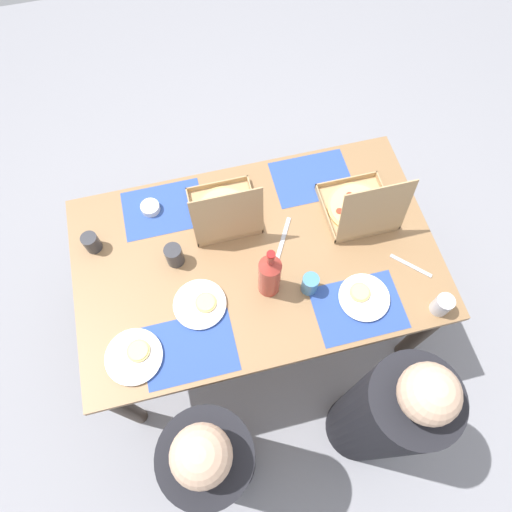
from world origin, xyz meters
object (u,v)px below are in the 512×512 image
at_px(plate_middle, 200,304).
at_px(cup_dark, 174,255).
at_px(diner_right_seat, 215,460).
at_px(cup_red, 442,305).
at_px(condiment_bowl, 150,208).
at_px(pizza_box_corner_right, 225,212).
at_px(plate_far_left, 363,297).
at_px(cup_clear_right, 92,243).
at_px(diner_left_seat, 382,415).
at_px(plate_near_right, 135,356).
at_px(soda_bottle, 270,275).
at_px(pizza_box_corner_left, 360,208).
at_px(cup_clear_left, 310,284).

relative_size(plate_middle, cup_dark, 2.08).
distance_m(cup_dark, diner_right_seat, 0.85).
relative_size(cup_red, condiment_bowl, 1.15).
bearing_deg(pizza_box_corner_right, plate_far_left, 132.85).
bearing_deg(diner_right_seat, plate_far_left, -148.70).
xyz_separation_m(cup_clear_right, diner_left_seat, (-1.02, 0.95, -0.23)).
bearing_deg(plate_near_right, cup_dark, -121.37).
bearing_deg(soda_bottle, pizza_box_corner_left, -152.89).
bearing_deg(cup_red, plate_middle, -14.85).
relative_size(condiment_bowl, diner_left_seat, 0.07).
height_order(plate_far_left, diner_left_seat, diner_left_seat).
height_order(cup_red, diner_left_seat, diner_left_seat).
relative_size(pizza_box_corner_left, soda_bottle, 1.03).
distance_m(plate_near_right, diner_left_seat, 1.03).
bearing_deg(pizza_box_corner_right, diner_right_seat, 74.62).
height_order(cup_clear_left, cup_red, cup_clear_left).
distance_m(cup_clear_right, cup_red, 1.47).
height_order(pizza_box_corner_left, plate_far_left, pizza_box_corner_left).
relative_size(plate_near_right, cup_clear_right, 2.53).
distance_m(soda_bottle, diner_right_seat, 0.78).
bearing_deg(plate_far_left, plate_middle, -11.29).
relative_size(pizza_box_corner_right, condiment_bowl, 3.91).
bearing_deg(plate_middle, plate_near_right, 27.00).
xyz_separation_m(pizza_box_corner_right, cup_red, (-0.75, 0.63, -0.00)).
relative_size(plate_near_right, cup_red, 2.33).
bearing_deg(plate_middle, condiment_bowl, -75.30).
height_order(cup_dark, cup_clear_right, cup_dark).
distance_m(soda_bottle, cup_clear_left, 0.18).
xyz_separation_m(pizza_box_corner_left, soda_bottle, (0.48, 0.24, 0.08)).
bearing_deg(pizza_box_corner_right, diner_left_seat, 114.68).
height_order(plate_far_left, condiment_bowl, condiment_bowl).
bearing_deg(cup_dark, cup_clear_right, -23.97).
relative_size(cup_clear_right, cup_clear_left, 0.87).
bearing_deg(diner_left_seat, cup_clear_right, -42.89).
xyz_separation_m(pizza_box_corner_right, cup_clear_left, (-0.26, 0.41, 0.00)).
bearing_deg(cup_clear_right, cup_dark, 156.03).
height_order(plate_near_right, cup_dark, cup_dark).
height_order(cup_clear_right, condiment_bowl, cup_clear_right).
distance_m(pizza_box_corner_right, plate_near_right, 0.71).
distance_m(plate_far_left, diner_right_seat, 0.89).
xyz_separation_m(cup_clear_right, cup_red, (-1.34, 0.62, 0.00)).
relative_size(plate_near_right, diner_right_seat, 0.20).
bearing_deg(pizza_box_corner_right, cup_clear_right, 0.59).
height_order(plate_near_right, diner_left_seat, diner_left_seat).
xyz_separation_m(pizza_box_corner_right, condiment_bowl, (0.32, -0.12, -0.03)).
distance_m(cup_red, condiment_bowl, 1.31).
bearing_deg(diner_right_seat, soda_bottle, -122.09).
distance_m(plate_middle, plate_far_left, 0.67).
bearing_deg(plate_middle, plate_far_left, 168.71).
distance_m(soda_bottle, cup_red, 0.70).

